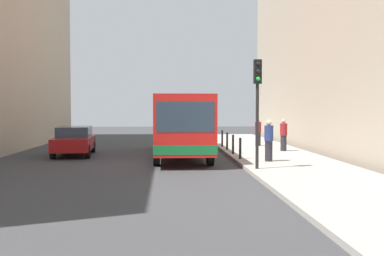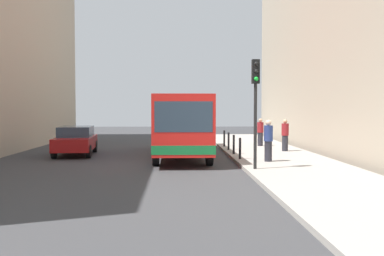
{
  "view_description": "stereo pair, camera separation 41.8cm",
  "coord_description": "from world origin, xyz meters",
  "px_view_note": "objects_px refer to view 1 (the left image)",
  "views": [
    {
      "loc": [
        0.15,
        -19.61,
        2.45
      ],
      "look_at": [
        1.32,
        1.62,
        1.51
      ],
      "focal_mm": 43.0,
      "sensor_mm": 36.0,
      "label": 1
    },
    {
      "loc": [
        0.57,
        -19.63,
        2.45
      ],
      "look_at": [
        1.32,
        1.62,
        1.51
      ],
      "focal_mm": 43.0,
      "sensor_mm": 36.0,
      "label": 2
    }
  ],
  "objects_px": {
    "traffic_light": "(258,93)",
    "bollard_farthest": "(222,138)",
    "pedestrian_mid_sidewalk": "(284,135)",
    "pedestrian_far_sidewalk": "(258,132)",
    "bollard_far": "(227,141)",
    "bollard_near": "(240,148)",
    "bollard_mid": "(233,144)",
    "car_beside_bus": "(74,140)",
    "bus": "(180,122)",
    "pedestrian_near_signal": "(269,141)"
  },
  "relations": [
    {
      "from": "traffic_light",
      "to": "bollard_farthest",
      "type": "relative_size",
      "value": 4.32
    },
    {
      "from": "pedestrian_mid_sidewalk",
      "to": "pedestrian_far_sidewalk",
      "type": "bearing_deg",
      "value": -108.07
    },
    {
      "from": "bollard_far",
      "to": "bollard_near",
      "type": "bearing_deg",
      "value": -90.0
    },
    {
      "from": "bollard_near",
      "to": "bollard_mid",
      "type": "distance_m",
      "value": 2.24
    },
    {
      "from": "bollard_near",
      "to": "bollard_farthest",
      "type": "xyz_separation_m",
      "value": [
        0.0,
        6.73,
        0.0
      ]
    },
    {
      "from": "bollard_far",
      "to": "pedestrian_mid_sidewalk",
      "type": "xyz_separation_m",
      "value": [
        2.91,
        -0.83,
        0.37
      ]
    },
    {
      "from": "car_beside_bus",
      "to": "bollard_near",
      "type": "relative_size",
      "value": 4.76
    },
    {
      "from": "bus",
      "to": "traffic_light",
      "type": "xyz_separation_m",
      "value": [
        2.73,
        -6.25,
        1.28
      ]
    },
    {
      "from": "bollard_mid",
      "to": "bus",
      "type": "bearing_deg",
      "value": 166.18
    },
    {
      "from": "car_beside_bus",
      "to": "pedestrian_mid_sidewalk",
      "type": "height_order",
      "value": "pedestrian_mid_sidewalk"
    },
    {
      "from": "traffic_light",
      "to": "pedestrian_near_signal",
      "type": "bearing_deg",
      "value": 67.62
    },
    {
      "from": "bollard_far",
      "to": "bollard_farthest",
      "type": "relative_size",
      "value": 1.0
    },
    {
      "from": "bollard_mid",
      "to": "bollard_far",
      "type": "bearing_deg",
      "value": 90.0
    },
    {
      "from": "bollard_far",
      "to": "pedestrian_far_sidewalk",
      "type": "xyz_separation_m",
      "value": [
        2.2,
        2.48,
        0.35
      ]
    },
    {
      "from": "bollard_far",
      "to": "pedestrian_mid_sidewalk",
      "type": "bearing_deg",
      "value": -15.83
    },
    {
      "from": "bus",
      "to": "pedestrian_near_signal",
      "type": "height_order",
      "value": "bus"
    },
    {
      "from": "pedestrian_near_signal",
      "to": "bus",
      "type": "bearing_deg",
      "value": 141.66
    },
    {
      "from": "pedestrian_mid_sidewalk",
      "to": "bollard_farthest",
      "type": "bearing_deg",
      "value": -76.7
    },
    {
      "from": "pedestrian_mid_sidewalk",
      "to": "pedestrian_far_sidewalk",
      "type": "relative_size",
      "value": 1.03
    },
    {
      "from": "bollard_near",
      "to": "pedestrian_far_sidewalk",
      "type": "xyz_separation_m",
      "value": [
        2.2,
        6.97,
        0.35
      ]
    },
    {
      "from": "car_beside_bus",
      "to": "pedestrian_near_signal",
      "type": "xyz_separation_m",
      "value": [
        9.13,
        -4.42,
        0.26
      ]
    },
    {
      "from": "pedestrian_mid_sidewalk",
      "to": "traffic_light",
      "type": "bearing_deg",
      "value": 37.95
    },
    {
      "from": "traffic_light",
      "to": "pedestrian_mid_sidewalk",
      "type": "distance_m",
      "value": 7.83
    },
    {
      "from": "bollard_near",
      "to": "pedestrian_near_signal",
      "type": "xyz_separation_m",
      "value": [
        1.07,
        -1.0,
        0.42
      ]
    },
    {
      "from": "bollard_far",
      "to": "traffic_light",
      "type": "bearing_deg",
      "value": -89.27
    },
    {
      "from": "pedestrian_near_signal",
      "to": "pedestrian_mid_sidewalk",
      "type": "distance_m",
      "value": 5.01
    },
    {
      "from": "pedestrian_far_sidewalk",
      "to": "car_beside_bus",
      "type": "bearing_deg",
      "value": -136.6
    },
    {
      "from": "traffic_light",
      "to": "bollard_mid",
      "type": "distance_m",
      "value": 6.09
    },
    {
      "from": "traffic_light",
      "to": "pedestrian_far_sidewalk",
      "type": "bearing_deg",
      "value": 78.49
    },
    {
      "from": "bollard_near",
      "to": "bollard_farthest",
      "type": "relative_size",
      "value": 1.0
    },
    {
      "from": "bollard_mid",
      "to": "traffic_light",
      "type": "bearing_deg",
      "value": -88.98
    },
    {
      "from": "bollard_near",
      "to": "bollard_far",
      "type": "distance_m",
      "value": 4.49
    },
    {
      "from": "traffic_light",
      "to": "bollard_far",
      "type": "distance_m",
      "value": 8.2
    },
    {
      "from": "traffic_light",
      "to": "pedestrian_far_sidewalk",
      "type": "xyz_separation_m",
      "value": [
        2.1,
        10.33,
        -2.03
      ]
    },
    {
      "from": "traffic_light",
      "to": "bollard_far",
      "type": "xyz_separation_m",
      "value": [
        -0.1,
        7.85,
        -2.38
      ]
    },
    {
      "from": "pedestrian_far_sidewalk",
      "to": "pedestrian_mid_sidewalk",
      "type": "bearing_deg",
      "value": -53.55
    },
    {
      "from": "bollard_mid",
      "to": "bollard_far",
      "type": "relative_size",
      "value": 1.0
    },
    {
      "from": "bus",
      "to": "pedestrian_near_signal",
      "type": "distance_m",
      "value": 5.41
    },
    {
      "from": "bollard_far",
      "to": "pedestrian_near_signal",
      "type": "bearing_deg",
      "value": -78.93
    },
    {
      "from": "bus",
      "to": "pedestrian_far_sidewalk",
      "type": "xyz_separation_m",
      "value": [
        4.83,
        4.08,
        -0.75
      ]
    },
    {
      "from": "bollard_near",
      "to": "pedestrian_mid_sidewalk",
      "type": "xyz_separation_m",
      "value": [
        2.91,
        3.66,
        0.37
      ]
    },
    {
      "from": "bollard_mid",
      "to": "pedestrian_far_sidewalk",
      "type": "relative_size",
      "value": 0.57
    },
    {
      "from": "bollard_far",
      "to": "bollard_farthest",
      "type": "xyz_separation_m",
      "value": [
        0.0,
        2.24,
        0.0
      ]
    },
    {
      "from": "traffic_light",
      "to": "pedestrian_mid_sidewalk",
      "type": "xyz_separation_m",
      "value": [
        2.81,
        7.02,
        -2.01
      ]
    },
    {
      "from": "bus",
      "to": "bollard_mid",
      "type": "relative_size",
      "value": 11.62
    },
    {
      "from": "car_beside_bus",
      "to": "bollard_farthest",
      "type": "bearing_deg",
      "value": -161.9
    },
    {
      "from": "bollard_mid",
      "to": "pedestrian_far_sidewalk",
      "type": "xyz_separation_m",
      "value": [
        2.2,
        4.73,
        0.35
      ]
    },
    {
      "from": "bus",
      "to": "bollard_farthest",
      "type": "xyz_separation_m",
      "value": [
        2.63,
        3.84,
        -1.1
      ]
    },
    {
      "from": "bus",
      "to": "bollard_near",
      "type": "xyz_separation_m",
      "value": [
        2.63,
        -2.89,
        -1.1
      ]
    },
    {
      "from": "bollard_far",
      "to": "bollard_farthest",
      "type": "distance_m",
      "value": 2.24
    }
  ]
}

